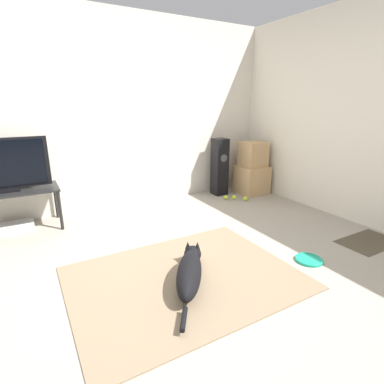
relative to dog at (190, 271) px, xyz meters
name	(u,v)px	position (x,y,z in m)	size (l,w,h in m)	color
ground_plane	(166,282)	(-0.16, 0.13, -0.12)	(12.00, 12.00, 0.00)	#9E9384
wall_back	(94,114)	(-0.16, 2.23, 1.15)	(8.00, 0.06, 2.55)	silver
wall_right	(375,116)	(2.44, 0.13, 1.15)	(0.06, 8.00, 2.55)	silver
area_rug	(185,278)	(0.01, 0.10, -0.12)	(1.85, 1.41, 0.01)	#847056
dog	(190,271)	(0.00, 0.00, 0.00)	(0.61, 0.85, 0.23)	black
frisbee	(309,260)	(1.15, -0.23, -0.11)	(0.25, 0.25, 0.03)	#199E7A
cardboard_box_lower	(252,180)	(2.13, 1.74, 0.10)	(0.44, 0.42, 0.44)	tan
cardboard_box_upper	(253,154)	(2.14, 1.76, 0.51)	(0.36, 0.34, 0.39)	tan
floor_speaker	(220,167)	(1.63, 1.95, 0.32)	(0.21, 0.21, 0.89)	black
tv_stand	(3,196)	(-1.28, 1.91, 0.31)	(1.13, 0.49, 0.48)	black
tennis_ball_by_boxes	(234,197)	(1.67, 1.60, -0.09)	(0.07, 0.07, 0.07)	#C6E033
tennis_ball_near_speaker	(245,199)	(1.78, 1.46, -0.09)	(0.07, 0.07, 0.07)	#C6E033
tennis_ball_loose_on_carpet	(226,197)	(1.57, 1.66, -0.09)	(0.07, 0.07, 0.07)	#C6E033
game_console	(17,227)	(-1.21, 1.94, -0.08)	(0.36, 0.29, 0.07)	white
door_mat	(369,242)	(2.03, -0.27, -0.12)	(0.65, 0.39, 0.01)	#4C4233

